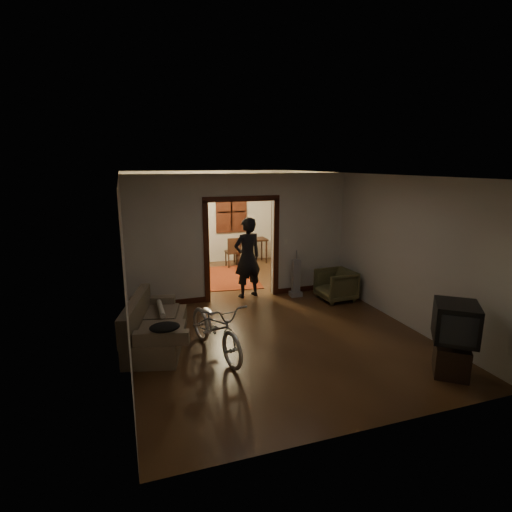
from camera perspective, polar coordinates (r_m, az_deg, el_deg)
name	(u,v)px	position (r m, az deg, el deg)	size (l,w,h in m)	color
floor	(252,308)	(8.61, -0.64, -7.37)	(5.00, 8.50, 0.01)	#361F11
ceiling	(251,174)	(8.06, -0.69, 11.61)	(5.00, 8.50, 0.01)	white
wall_back	(209,217)	(12.28, -6.76, 5.49)	(5.00, 0.02, 2.80)	beige
wall_left	(124,252)	(7.84, -18.33, 0.58)	(0.02, 8.50, 2.80)	beige
wall_right	(357,237)	(9.28, 14.21, 2.71)	(0.02, 8.50, 2.80)	beige
partition_wall	(241,237)	(8.93, -2.14, 2.70)	(5.00, 0.14, 2.80)	beige
door_casing	(241,250)	(8.99, -2.12, 0.82)	(1.74, 0.20, 2.32)	#36150C
far_window	(231,212)	(12.39, -3.56, 6.31)	(0.98, 0.06, 1.28)	black
chandelier	(222,189)	(10.49, -4.91, 9.45)	(0.24, 0.24, 0.24)	#FFE0A5
light_switch	(286,242)	(9.23, 4.27, 2.07)	(0.08, 0.01, 0.12)	silver
sofa	(157,321)	(6.99, -13.99, -9.05)	(0.82, 1.82, 0.84)	brown
rolled_paper	(161,309)	(7.24, -13.45, -7.31)	(0.09, 0.09, 0.74)	beige
jacket	(165,327)	(6.06, -12.92, -9.87)	(0.44, 0.33, 0.13)	black
bicycle	(216,327)	(6.51, -5.77, -10.03)	(0.61, 1.75, 0.92)	silver
armchair	(336,285)	(9.15, 11.32, -4.09)	(0.74, 0.76, 0.69)	#494729
tv_stand	(451,360)	(6.62, 26.10, -13.20)	(0.50, 0.45, 0.45)	black
crt_tv	(456,322)	(6.39, 26.64, -8.41)	(0.63, 0.57, 0.55)	black
vacuum	(296,278)	(9.24, 5.72, -3.16)	(0.27, 0.21, 0.87)	gray
person	(247,258)	(9.05, -1.23, -0.23)	(0.67, 0.44, 1.84)	black
oriental_rug	(223,277)	(10.81, -4.81, -3.06)	(1.78, 2.34, 0.02)	maroon
locker	(163,241)	(11.85, -13.10, 2.11)	(0.82, 0.46, 1.64)	#27341F
globe	(161,202)	(11.69, -13.39, 7.50)	(0.28, 0.28, 0.28)	#1E5972
desk	(250,251)	(12.29, -0.82, 0.70)	(1.00, 0.56, 0.74)	black
desk_chair	(233,252)	(11.82, -3.34, 0.57)	(0.40, 0.40, 0.90)	black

